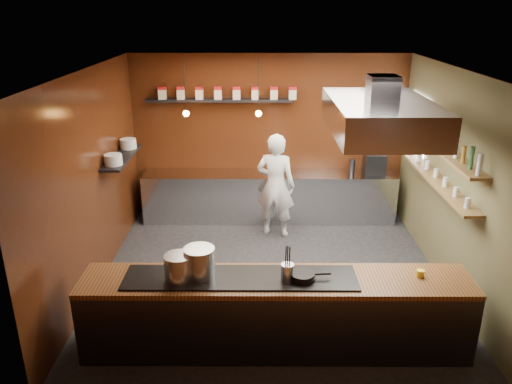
{
  "coord_description": "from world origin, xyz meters",
  "views": [
    {
      "loc": [
        -0.2,
        -6.47,
        3.79
      ],
      "look_at": [
        -0.24,
        0.4,
        1.2
      ],
      "focal_mm": 35.0,
      "sensor_mm": 36.0,
      "label": 1
    }
  ],
  "objects_px": {
    "extractor_hood": "(380,116)",
    "espresso_machine": "(374,163)",
    "stockpot_small": "(179,267)",
    "stockpot_large": "(200,262)",
    "chef": "(276,186)"
  },
  "relations": [
    {
      "from": "chef",
      "to": "stockpot_large",
      "type": "bearing_deg",
      "value": 88.28
    },
    {
      "from": "stockpot_small",
      "to": "extractor_hood",
      "type": "bearing_deg",
      "value": 27.79
    },
    {
      "from": "stockpot_small",
      "to": "espresso_machine",
      "type": "xyz_separation_m",
      "value": [
        2.99,
        3.85,
        -0.01
      ]
    },
    {
      "from": "extractor_hood",
      "to": "stockpot_large",
      "type": "height_order",
      "value": "extractor_hood"
    },
    {
      "from": "extractor_hood",
      "to": "stockpot_large",
      "type": "xyz_separation_m",
      "value": [
        -2.15,
        -1.17,
        -1.4
      ]
    },
    {
      "from": "stockpot_small",
      "to": "espresso_machine",
      "type": "relative_size",
      "value": 0.87
    },
    {
      "from": "extractor_hood",
      "to": "chef",
      "type": "relative_size",
      "value": 1.1
    },
    {
      "from": "stockpot_small",
      "to": "stockpot_large",
      "type": "bearing_deg",
      "value": 19.78
    },
    {
      "from": "extractor_hood",
      "to": "espresso_machine",
      "type": "relative_size",
      "value": 5.49
    },
    {
      "from": "espresso_machine",
      "to": "extractor_hood",
      "type": "bearing_deg",
      "value": -103.32
    },
    {
      "from": "stockpot_small",
      "to": "chef",
      "type": "relative_size",
      "value": 0.17
    },
    {
      "from": "stockpot_large",
      "to": "espresso_machine",
      "type": "height_order",
      "value": "stockpot_large"
    },
    {
      "from": "stockpot_large",
      "to": "chef",
      "type": "bearing_deg",
      "value": 72.8
    },
    {
      "from": "extractor_hood",
      "to": "stockpot_small",
      "type": "distance_m",
      "value": 3.04
    },
    {
      "from": "extractor_hood",
      "to": "stockpot_small",
      "type": "relative_size",
      "value": 6.33
    }
  ]
}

